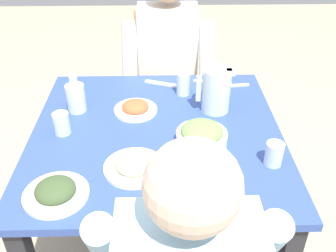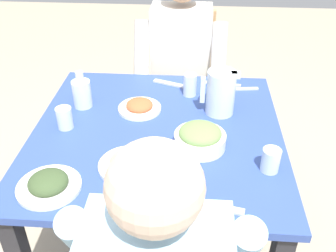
% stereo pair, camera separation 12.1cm
% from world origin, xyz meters
% --- Properties ---
extents(ground_plane, '(8.00, 8.00, 0.00)m').
position_xyz_m(ground_plane, '(0.00, 0.00, 0.00)').
color(ground_plane, tan).
extents(dining_table, '(0.99, 0.99, 0.70)m').
position_xyz_m(dining_table, '(0.00, 0.00, 0.60)').
color(dining_table, '#334C99').
rests_on(dining_table, ground_plane).
extents(chair_near, '(0.40, 0.40, 0.89)m').
position_xyz_m(chair_near, '(-0.06, -0.86, 0.51)').
color(chair_near, tan).
rests_on(chair_near, ground_plane).
extents(diner_near, '(0.48, 0.53, 1.19)m').
position_xyz_m(diner_near, '(-0.06, -0.65, 0.66)').
color(diner_near, silver).
rests_on(diner_near, ground_plane).
extents(water_pitcher, '(0.16, 0.12, 0.19)m').
position_xyz_m(water_pitcher, '(-0.25, -0.16, 0.80)').
color(water_pitcher, silver).
rests_on(water_pitcher, dining_table).
extents(salad_bowl, '(0.19, 0.19, 0.09)m').
position_xyz_m(salad_bowl, '(-0.17, 0.09, 0.75)').
color(salad_bowl, white).
rests_on(salad_bowl, dining_table).
extents(plate_rice_curry, '(0.18, 0.18, 0.05)m').
position_xyz_m(plate_rice_curry, '(0.09, -0.15, 0.72)').
color(plate_rice_curry, white).
rests_on(plate_rice_curry, dining_table).
extents(plate_beans, '(0.22, 0.22, 0.05)m').
position_xyz_m(plate_beans, '(0.08, 0.23, 0.72)').
color(plate_beans, white).
rests_on(plate_beans, dining_table).
extents(plate_dolmas, '(0.21, 0.21, 0.06)m').
position_xyz_m(plate_dolmas, '(0.32, 0.36, 0.72)').
color(plate_dolmas, white).
rests_on(plate_dolmas, dining_table).
extents(water_glass_far_left, '(0.06, 0.06, 0.09)m').
position_xyz_m(water_glass_far_left, '(-0.41, 0.21, 0.75)').
color(water_glass_far_left, silver).
rests_on(water_glass_far_left, dining_table).
extents(water_glass_center, '(0.06, 0.06, 0.10)m').
position_xyz_m(water_glass_center, '(-0.12, -0.30, 0.75)').
color(water_glass_center, silver).
rests_on(water_glass_center, dining_table).
extents(water_glass_near_right, '(0.06, 0.06, 0.09)m').
position_xyz_m(water_glass_near_right, '(0.37, 0.00, 0.75)').
color(water_glass_near_right, silver).
rests_on(water_glass_near_right, dining_table).
extents(water_glass_by_pitcher, '(0.07, 0.07, 0.10)m').
position_xyz_m(water_glass_by_pitcher, '(-0.03, 0.35, 0.76)').
color(water_glass_by_pitcher, silver).
rests_on(water_glass_by_pitcher, dining_table).
extents(oil_carafe, '(0.08, 0.08, 0.16)m').
position_xyz_m(oil_carafe, '(0.34, -0.17, 0.76)').
color(oil_carafe, silver).
rests_on(oil_carafe, dining_table).
extents(fork_near, '(0.17, 0.06, 0.01)m').
position_xyz_m(fork_near, '(-0.23, 0.40, 0.71)').
color(fork_near, silver).
rests_on(fork_near, dining_table).
extents(knife_near, '(0.19, 0.04, 0.01)m').
position_xyz_m(knife_near, '(-0.27, -0.41, 0.71)').
color(knife_near, silver).
rests_on(knife_near, dining_table).
extents(fork_far, '(0.17, 0.08, 0.01)m').
position_xyz_m(fork_far, '(-0.03, -0.40, 0.71)').
color(fork_far, silver).
rests_on(fork_far, dining_table).
extents(knife_far, '(0.19, 0.04, 0.01)m').
position_xyz_m(knife_far, '(-0.35, -0.37, 0.71)').
color(knife_far, silver).
rests_on(knife_far, dining_table).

